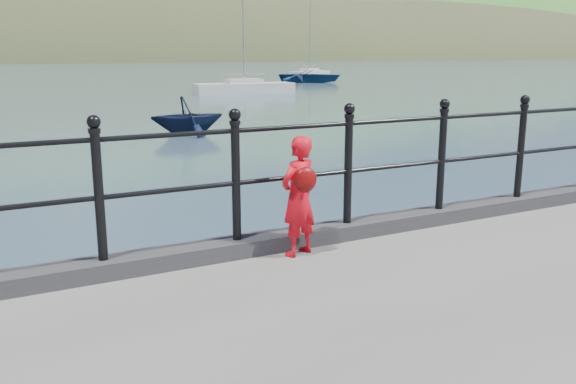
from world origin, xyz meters
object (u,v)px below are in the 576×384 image
sailboat_near (244,88)px  launch_navy (187,116)px  sailboat_far (310,74)px  launch_blue (310,76)px  railing (295,161)px  child (299,196)px

sailboat_near → launch_navy: bearing=-113.8°
launch_navy → sailboat_far: sailboat_far is taller
launch_blue → sailboat_far: size_ratio=0.64×
railing → sailboat_far: size_ratio=2.01×
sailboat_near → sailboat_far: 27.54m
railing → sailboat_near: 37.16m
railing → sailboat_far: bearing=60.0°
railing → sailboat_near: size_ratio=1.94×
child → sailboat_far: size_ratio=0.12×
launch_navy → sailboat_far: (27.90, 40.11, -0.32)m
child → sailboat_near: bearing=-134.0°
railing → sailboat_far: 64.05m
launch_blue → launch_navy: bearing=-168.5°
railing → sailboat_near: sailboat_near is taller
child → sailboat_near: size_ratio=0.12×
launch_navy → child: bearing=166.9°
railing → child: size_ratio=16.44×
launch_blue → sailboat_near: size_ratio=0.62×
railing → launch_blue: 52.26m
launch_blue → sailboat_near: (-11.62, -11.06, -0.26)m
launch_blue → sailboat_far: bearing=18.4°
child → sailboat_far: bearing=-140.9°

